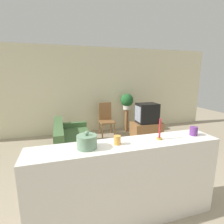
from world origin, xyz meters
name	(u,v)px	position (x,y,z in m)	size (l,w,h in m)	color
ground_plane	(118,201)	(0.00, 0.00, 0.00)	(14.00, 14.00, 0.00)	tan
wall_back	(83,91)	(0.00, 3.43, 1.35)	(9.00, 0.06, 2.70)	beige
couch	(72,142)	(-0.51, 1.89, 0.27)	(0.85, 1.68, 0.74)	#476B3D
tv_stand	(146,130)	(1.72, 2.35, 0.23)	(0.88, 0.54, 0.45)	olive
television	(147,113)	(1.71, 2.35, 0.74)	(0.61, 0.45, 0.58)	black
wooden_chair	(106,118)	(0.62, 2.94, 0.54)	(0.44, 0.44, 1.00)	olive
plant_stand	(127,120)	(1.36, 3.08, 0.37)	(0.12, 0.12, 0.74)	olive
potted_plant	(127,101)	(1.36, 3.08, 1.02)	(0.42, 0.42, 0.51)	white
foreground_counter	(127,183)	(0.00, -0.34, 0.53)	(2.33, 0.44, 1.05)	white
decorative_bowl	(87,142)	(-0.48, -0.34, 1.13)	(0.22, 0.22, 0.20)	gray
candle_jar	(117,140)	(-0.13, -0.34, 1.10)	(0.08, 0.08, 0.10)	gold
candlestick	(160,133)	(0.43, -0.34, 1.14)	(0.07, 0.07, 0.27)	#B7933D
coffee_tin	(194,131)	(0.95, -0.34, 1.11)	(0.10, 0.10, 0.11)	#66337F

